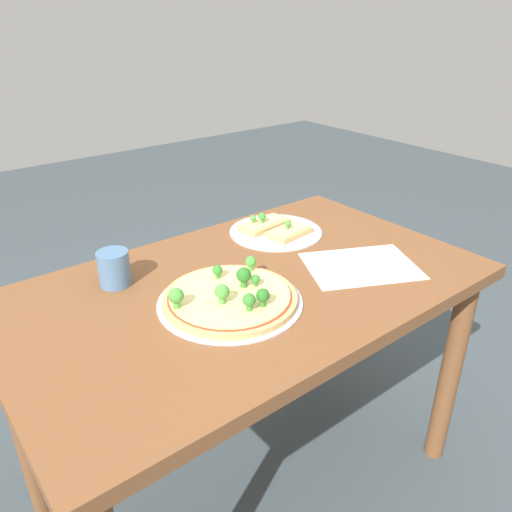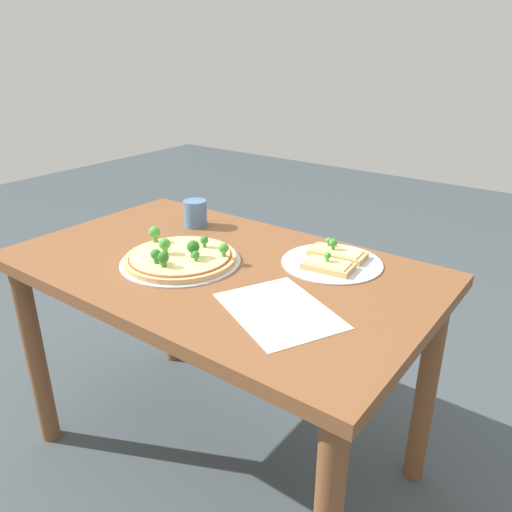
{
  "view_description": "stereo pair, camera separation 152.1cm",
  "coord_description": "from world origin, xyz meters",
  "px_view_note": "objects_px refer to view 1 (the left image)",
  "views": [
    {
      "loc": [
        0.66,
        0.87,
        1.32
      ],
      "look_at": [
        -0.08,
        -0.07,
        0.72
      ],
      "focal_mm": 35.0,
      "sensor_mm": 36.0,
      "label": 1
    },
    {
      "loc": [
        -0.85,
        0.96,
        1.28
      ],
      "look_at": [
        -0.08,
        -0.07,
        0.72
      ],
      "focal_mm": 35.0,
      "sensor_mm": 36.0,
      "label": 2
    }
  ],
  "objects_px": {
    "dining_table": "(249,316)",
    "pizza_tray_whole": "(230,297)",
    "pizza_tray_slice": "(275,229)",
    "drinking_cup": "(114,268)"
  },
  "relations": [
    {
      "from": "dining_table",
      "to": "pizza_tray_whole",
      "type": "relative_size",
      "value": 3.51
    },
    {
      "from": "dining_table",
      "to": "pizza_tray_slice",
      "type": "distance_m",
      "value": 0.34
    },
    {
      "from": "pizza_tray_slice",
      "to": "drinking_cup",
      "type": "relative_size",
      "value": 3.2
    },
    {
      "from": "drinking_cup",
      "to": "pizza_tray_whole",
      "type": "bearing_deg",
      "value": 124.82
    },
    {
      "from": "dining_table",
      "to": "pizza_tray_whole",
      "type": "distance_m",
      "value": 0.16
    },
    {
      "from": "pizza_tray_slice",
      "to": "dining_table",
      "type": "bearing_deg",
      "value": 37.64
    },
    {
      "from": "pizza_tray_slice",
      "to": "drinking_cup",
      "type": "height_order",
      "value": "drinking_cup"
    },
    {
      "from": "dining_table",
      "to": "pizza_tray_whole",
      "type": "xyz_separation_m",
      "value": [
        0.09,
        0.05,
        0.12
      ]
    },
    {
      "from": "pizza_tray_slice",
      "to": "drinking_cup",
      "type": "distance_m",
      "value": 0.52
    },
    {
      "from": "dining_table",
      "to": "pizza_tray_slice",
      "type": "bearing_deg",
      "value": -142.36
    }
  ]
}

